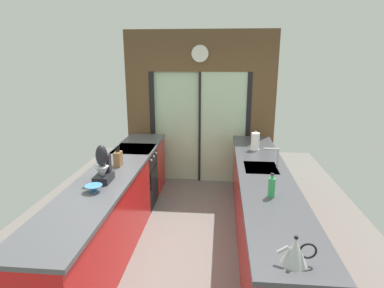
% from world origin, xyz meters
% --- Properties ---
extents(ground_plane, '(5.04, 7.60, 0.02)m').
position_xyz_m(ground_plane, '(0.00, 0.60, -0.01)').
color(ground_plane, slate).
extents(back_wall_unit, '(2.64, 0.12, 2.70)m').
position_xyz_m(back_wall_unit, '(0.00, 2.40, 1.52)').
color(back_wall_unit, brown).
rests_on(back_wall_unit, ground_plane).
extents(left_counter_run, '(0.62, 3.80, 0.92)m').
position_xyz_m(left_counter_run, '(-0.91, 0.13, 0.47)').
color(left_counter_run, red).
rests_on(left_counter_run, ground_plane).
extents(right_counter_run, '(0.62, 3.80, 0.92)m').
position_xyz_m(right_counter_run, '(0.91, 0.30, 0.46)').
color(right_counter_run, red).
rests_on(right_counter_run, ground_plane).
extents(sink_faucet, '(0.19, 0.02, 0.25)m').
position_xyz_m(sink_faucet, '(1.06, 0.55, 1.09)').
color(sink_faucet, '#B7BABC').
rests_on(sink_faucet, right_counter_run).
extents(oven_range, '(0.60, 0.60, 0.92)m').
position_xyz_m(oven_range, '(-0.91, 1.25, 0.46)').
color(oven_range, black).
rests_on(oven_range, ground_plane).
extents(mixing_bowl, '(0.18, 0.18, 0.07)m').
position_xyz_m(mixing_bowl, '(-0.89, -0.37, 0.96)').
color(mixing_bowl, teal).
rests_on(mixing_bowl, left_counter_run).
extents(knife_block, '(0.08, 0.14, 0.26)m').
position_xyz_m(knife_block, '(-0.89, 0.44, 1.02)').
color(knife_block, brown).
rests_on(knife_block, left_counter_run).
extents(stand_mixer, '(0.17, 0.27, 0.42)m').
position_xyz_m(stand_mixer, '(-0.89, -0.08, 1.08)').
color(stand_mixer, black).
rests_on(stand_mixer, left_counter_run).
extents(kettle, '(0.26, 0.18, 0.21)m').
position_xyz_m(kettle, '(0.89, -1.39, 1.01)').
color(kettle, '#B7BABC').
rests_on(kettle, right_counter_run).
extents(soap_bottle, '(0.07, 0.07, 0.24)m').
position_xyz_m(soap_bottle, '(0.89, -0.32, 1.02)').
color(soap_bottle, '#339E56').
rests_on(soap_bottle, right_counter_run).
extents(paper_towel_roll, '(0.14, 0.14, 0.29)m').
position_xyz_m(paper_towel_roll, '(0.89, 1.34, 1.05)').
color(paper_towel_roll, '#B7BABC').
rests_on(paper_towel_roll, right_counter_run).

